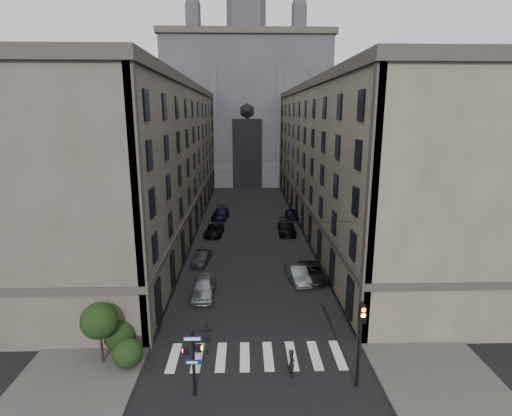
{
  "coord_description": "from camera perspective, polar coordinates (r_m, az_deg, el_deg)",
  "views": [
    {
      "loc": [
        -0.71,
        -17.54,
        15.11
      ],
      "look_at": [
        0.17,
        11.67,
        8.14
      ],
      "focal_mm": 28.0,
      "sensor_mm": 36.0,
      "label": 1
    }
  ],
  "objects": [
    {
      "name": "building_left",
      "position": [
        55.33,
        -15.15,
        6.97
      ],
      "size": [
        13.6,
        60.6,
        18.85
      ],
      "color": "#484237",
      "rests_on": "ground"
    },
    {
      "name": "car_left_near",
      "position": [
        34.62,
        -7.5,
        -11.12
      ],
      "size": [
        1.94,
        4.71,
        1.6
      ],
      "primitive_type": "imported",
      "rotation": [
        0.0,
        0.0,
        0.01
      ],
      "color": "gray",
      "rests_on": "ground"
    },
    {
      "name": "zebra_crossing",
      "position": [
        27.14,
        0.07,
        -20.41
      ],
      "size": [
        11.0,
        3.2,
        0.01
      ],
      "primitive_type": "cube",
      "color": "beige",
      "rests_on": "ground"
    },
    {
      "name": "car_right_near",
      "position": [
        37.23,
        6.06,
        -9.43
      ],
      "size": [
        1.96,
        4.43,
        1.41
      ],
      "primitive_type": "imported",
      "rotation": [
        0.0,
        0.0,
        0.11
      ],
      "color": "slate",
      "rests_on": "ground"
    },
    {
      "name": "pedestrian",
      "position": [
        25.14,
        5.12,
        -21.17
      ],
      "size": [
        0.48,
        0.67,
        1.72
      ],
      "primitive_type": "imported",
      "rotation": [
        0.0,
        0.0,
        1.69
      ],
      "color": "black",
      "rests_on": "ground"
    },
    {
      "name": "sidewalk_left",
      "position": [
        56.46,
        -11.67,
        -2.32
      ],
      "size": [
        7.0,
        80.0,
        0.15
      ],
      "primitive_type": "cube",
      "color": "#383533",
      "rests_on": "ground"
    },
    {
      "name": "ground",
      "position": [
        23.16,
        0.5,
        -27.32
      ],
      "size": [
        260.0,
        260.0,
        0.0
      ],
      "primitive_type": "plane",
      "color": "black",
      "rests_on": "ground"
    },
    {
      "name": "car_left_midnear",
      "position": [
        41.61,
        -7.79,
        -7.07
      ],
      "size": [
        1.76,
        3.99,
        1.27
      ],
      "primitive_type": "imported",
      "rotation": [
        0.0,
        0.0,
        -0.11
      ],
      "color": "black",
      "rests_on": "ground"
    },
    {
      "name": "car_left_midfar",
      "position": [
        50.8,
        -6.02,
        -3.2
      ],
      "size": [
        2.49,
        4.81,
        1.3
      ],
      "primitive_type": "imported",
      "rotation": [
        0.0,
        0.0,
        -0.08
      ],
      "color": "black",
      "rests_on": "ground"
    },
    {
      "name": "traffic_light_right",
      "position": [
        23.63,
        14.67,
        -17.09
      ],
      "size": [
        0.34,
        0.5,
        5.2
      ],
      "color": "black",
      "rests_on": "ground"
    },
    {
      "name": "car_right_midnear",
      "position": [
        37.98,
        8.0,
        -9.06
      ],
      "size": [
        2.6,
        5.02,
        1.35
      ],
      "primitive_type": "imported",
      "rotation": [
        0.0,
        0.0,
        0.07
      ],
      "color": "black",
      "rests_on": "ground"
    },
    {
      "name": "gothic_tower",
      "position": [
        92.53,
        -1.35,
        15.08
      ],
      "size": [
        35.0,
        23.0,
        58.0
      ],
      "color": "#2D2D33",
      "rests_on": "ground"
    },
    {
      "name": "car_right_far",
      "position": [
        58.11,
        5.15,
        -0.96
      ],
      "size": [
        1.8,
        4.37,
        1.48
      ],
      "primitive_type": "imported",
      "rotation": [
        0.0,
        0.0,
        0.01
      ],
      "color": "black",
      "rests_on": "ground"
    },
    {
      "name": "car_left_far",
      "position": [
        58.41,
        -5.11,
        -0.86
      ],
      "size": [
        2.66,
        5.45,
        1.53
      ],
      "primitive_type": "imported",
      "rotation": [
        0.0,
        0.0,
        -0.1
      ],
      "color": "black",
      "rests_on": "ground"
    },
    {
      "name": "shrub_cluster",
      "position": [
        27.37,
        -19.33,
        -16.51
      ],
      "size": [
        3.9,
        4.4,
        3.9
      ],
      "color": "black",
      "rests_on": "sidewalk_left"
    },
    {
      "name": "sidewalk_right",
      "position": [
        56.73,
        9.73,
        -2.15
      ],
      "size": [
        7.0,
        80.0,
        0.15
      ],
      "primitive_type": "cube",
      "color": "#383533",
      "rests_on": "ground"
    },
    {
      "name": "tram_wires",
      "position": [
        53.75,
        -0.97,
        5.0
      ],
      "size": [
        14.0,
        60.0,
        0.43
      ],
      "color": "black",
      "rests_on": "ground"
    },
    {
      "name": "car_right_midfar",
      "position": [
        51.43,
        4.41,
        -2.82
      ],
      "size": [
        2.29,
        5.37,
        1.54
      ],
      "primitive_type": "imported",
      "rotation": [
        0.0,
        0.0,
        -0.02
      ],
      "color": "black",
      "rests_on": "ground"
    },
    {
      "name": "pedestrian_signal_left",
      "position": [
        23.1,
        -8.97,
        -20.38
      ],
      "size": [
        1.02,
        0.38,
        4.0
      ],
      "color": "black",
      "rests_on": "ground"
    },
    {
      "name": "building_right",
      "position": [
        55.67,
        13.1,
        7.12
      ],
      "size": [
        13.6,
        60.6,
        18.85
      ],
      "color": "brown",
      "rests_on": "ground"
    }
  ]
}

